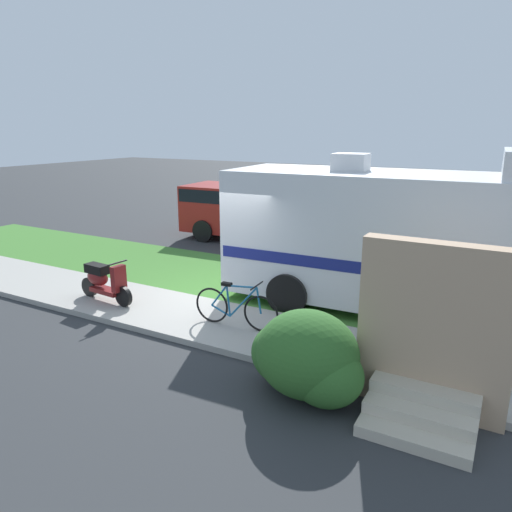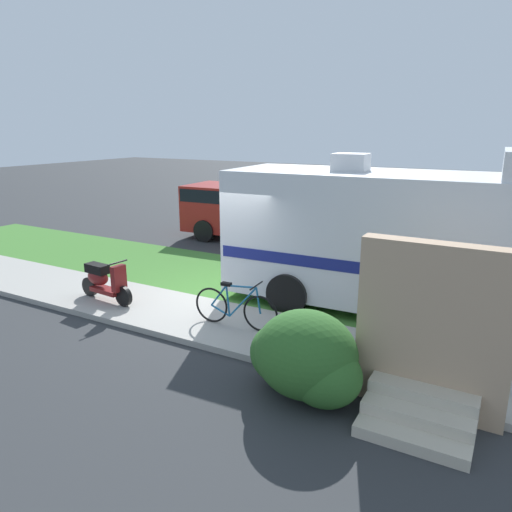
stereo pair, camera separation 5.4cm
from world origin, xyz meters
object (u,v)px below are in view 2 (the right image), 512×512
(scooter, at_px, (104,280))
(motorhome_rv, at_px, (403,238))
(bicycle, at_px, (235,307))
(pickup_truck_near, at_px, (244,211))

(scooter, bearing_deg, motorhome_rv, 25.12)
(motorhome_rv, height_order, scooter, motorhome_rv)
(motorhome_rv, xyz_separation_m, bicycle, (-2.49, -2.54, -1.13))
(bicycle, relative_size, pickup_truck_near, 0.33)
(motorhome_rv, relative_size, scooter, 4.57)
(scooter, relative_size, pickup_truck_near, 0.30)
(pickup_truck_near, bearing_deg, motorhome_rv, -34.53)
(scooter, height_order, bicycle, scooter)
(scooter, height_order, pickup_truck_near, pickup_truck_near)
(motorhome_rv, height_order, bicycle, motorhome_rv)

